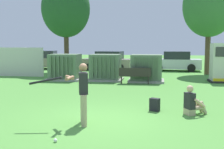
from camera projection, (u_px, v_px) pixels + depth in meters
The scene contains 16 objects.
ground_plane at pixel (98, 120), 8.62m from camera, with size 96.00×96.00×0.00m, color #51933D.
fence_panel at pixel (11, 62), 20.11m from camera, with size 4.80×0.12×2.00m, color beige.
transformer_west at pixel (65, 67), 17.99m from camera, with size 2.10×1.70×1.62m.
transformer_mid_west at pixel (105, 68), 17.72m from camera, with size 2.10×1.70×1.62m.
transformer_mid_east at pixel (146, 69), 17.16m from camera, with size 2.10×1.70×1.62m.
generator_enclosure at pixel (224, 63), 16.97m from camera, with size 1.60×1.40×2.30m.
park_bench at pixel (135, 74), 16.27m from camera, with size 1.82×0.50×0.92m.
batter at pixel (81, 90), 8.09m from camera, with size 1.60×0.78×1.74m.
sports_ball at pixel (55, 140), 6.70m from camera, with size 0.09×0.09×0.09m, color white.
seated_spectator at pixel (192, 103), 9.27m from camera, with size 0.79×0.67×0.96m.
backpack at pixel (155, 105), 9.78m from camera, with size 0.38×0.35×0.44m.
tree_left at pixel (66, 9), 22.59m from camera, with size 3.80×3.80×7.25m.
tree_center_left at pixel (209, 6), 20.81m from camera, with size 3.78×3.78×7.23m.
parked_car_leftmost at pixel (43, 60), 26.02m from camera, with size 4.37×2.30×1.62m.
parked_car_left_of_center at pixel (108, 61), 24.40m from camera, with size 4.40×2.37×1.62m.
parked_car_right_of_center at pixel (175, 62), 24.05m from camera, with size 4.30×2.12×1.62m.
Camera 1 is at (1.70, -8.26, 2.30)m, focal length 46.20 mm.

